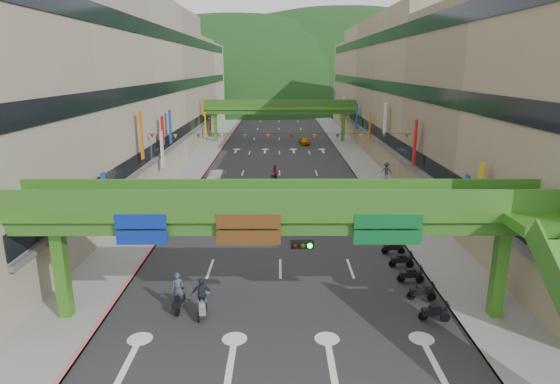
{
  "coord_description": "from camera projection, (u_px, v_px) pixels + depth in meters",
  "views": [
    {
      "loc": [
        -0.09,
        -15.66,
        12.51
      ],
      "look_at": [
        0.0,
        18.0,
        3.5
      ],
      "focal_mm": 30.0,
      "sensor_mm": 36.0,
      "label": 1
    }
  ],
  "objects": [
    {
      "name": "car_silver",
      "position": [
        217.0,
        177.0,
        51.97
      ],
      "size": [
        1.96,
        4.31,
        1.37
      ],
      "primitive_type": "imported",
      "rotation": [
        0.0,
        0.0,
        -0.12
      ],
      "color": "#ACACB3",
      "rests_on": "ground"
    },
    {
      "name": "hill_left",
      "position": [
        238.0,
        102.0,
        172.87
      ],
      "size": [
        168.0,
        140.0,
        112.0
      ],
      "primitive_type": "ellipsoid",
      "color": "#1C4419",
      "rests_on": "ground"
    },
    {
      "name": "scooter_rider_left",
      "position": [
        202.0,
        297.0,
        23.97
      ],
      "size": [
        1.11,
        1.59,
        2.14
      ],
      "color": "gray",
      "rests_on": "ground"
    },
    {
      "name": "overpass_near",
      "position": [
        300.0,
        226.0,
        22.21
      ],
      "size": [
        28.0,
        12.27,
        7.1
      ],
      "color": "#4C9E2D",
      "rests_on": "ground"
    },
    {
      "name": "road_slab",
      "position": [
        279.0,
        158.0,
        66.65
      ],
      "size": [
        18.0,
        140.0,
        0.02
      ],
      "primitive_type": "cube",
      "color": "#28282B",
      "rests_on": "ground"
    },
    {
      "name": "building_row_left",
      "position": [
        142.0,
        90.0,
        64.16
      ],
      "size": [
        12.8,
        95.0,
        19.0
      ],
      "color": "#9E937F",
      "rests_on": "ground"
    },
    {
      "name": "curb_left",
      "position": [
        216.0,
        157.0,
        66.61
      ],
      "size": [
        0.2,
        140.0,
        0.18
      ],
      "primitive_type": "cube",
      "color": "#CC5959",
      "rests_on": "ground"
    },
    {
      "name": "hill_right",
      "position": [
        340.0,
        98.0,
        192.3
      ],
      "size": [
        208.0,
        176.0,
        128.0
      ],
      "primitive_type": "ellipsoid",
      "color": "#1C4419",
      "rests_on": "ground"
    },
    {
      "name": "scooter_rider_mid",
      "position": [
        275.0,
        174.0,
        51.58
      ],
      "size": [
        0.99,
        1.59,
        2.13
      ],
      "color": "black",
      "rests_on": "ground"
    },
    {
      "name": "building_row_right",
      "position": [
        417.0,
        90.0,
        64.26
      ],
      "size": [
        12.8,
        95.0,
        19.0
      ],
      "color": "gray",
      "rests_on": "ground"
    },
    {
      "name": "pedestrian_red",
      "position": [
        500.0,
        284.0,
        25.89
      ],
      "size": [
        1.03,
        0.89,
        1.81
      ],
      "primitive_type": "imported",
      "rotation": [
        0.0,
        0.0,
        0.27
      ],
      "color": "#A42122",
      "rests_on": "ground"
    },
    {
      "name": "sidewalk_right",
      "position": [
        356.0,
        157.0,
        66.67
      ],
      "size": [
        4.0,
        140.0,
        0.15
      ],
      "primitive_type": "cube",
      "color": "gray",
      "rests_on": "ground"
    },
    {
      "name": "bunting_string",
      "position": [
        280.0,
        136.0,
        45.8
      ],
      "size": [
        26.0,
        0.36,
        0.47
      ],
      "color": "black",
      "rests_on": "ground"
    },
    {
      "name": "scooter_rider_far",
      "position": [
        272.0,
        183.0,
        48.15
      ],
      "size": [
        0.88,
        1.58,
        1.97
      ],
      "color": "maroon",
      "rests_on": "ground"
    },
    {
      "name": "overpass_far",
      "position": [
        279.0,
        110.0,
        79.75
      ],
      "size": [
        28.0,
        2.2,
        7.1
      ],
      "color": "#4C9E2D",
      "rests_on": "ground"
    },
    {
      "name": "parked_scooter_row",
      "position": [
        411.0,
        275.0,
        27.9
      ],
      "size": [
        1.6,
        9.39,
        1.08
      ],
      "color": "black",
      "rests_on": "ground"
    },
    {
      "name": "car_yellow",
      "position": [
        304.0,
        141.0,
        77.76
      ],
      "size": [
        1.87,
        3.79,
        1.24
      ],
      "primitive_type": "imported",
      "rotation": [
        0.0,
        0.0,
        0.11
      ],
      "color": "#C3710B",
      "rests_on": "ground"
    },
    {
      "name": "curb_right",
      "position": [
        343.0,
        157.0,
        66.66
      ],
      "size": [
        0.2,
        140.0,
        0.18
      ],
      "primitive_type": "cube",
      "color": "gray",
      "rests_on": "ground"
    },
    {
      "name": "pedestrian_blue",
      "position": [
        386.0,
        172.0,
        53.36
      ],
      "size": [
        0.97,
        0.72,
        1.87
      ],
      "primitive_type": "imported",
      "rotation": [
        0.0,
        0.0,
        2.94
      ],
      "color": "#2B394C",
      "rests_on": "ground"
    },
    {
      "name": "scooter_rider_near",
      "position": [
        178.0,
        293.0,
        24.56
      ],
      "size": [
        0.7,
        1.6,
        2.16
      ],
      "color": "black",
      "rests_on": "ground"
    },
    {
      "name": "sidewalk_left",
      "position": [
        202.0,
        157.0,
        66.61
      ],
      "size": [
        4.0,
        140.0,
        0.15
      ],
      "primitive_type": "cube",
      "color": "gray",
      "rests_on": "ground"
    },
    {
      "name": "pedestrian_dark",
      "position": [
        398.0,
        212.0,
        38.95
      ],
      "size": [
        1.01,
        0.54,
        1.64
      ],
      "primitive_type": "imported",
      "rotation": [
        0.0,
        0.0,
        0.15
      ],
      "color": "black",
      "rests_on": "ground"
    }
  ]
}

